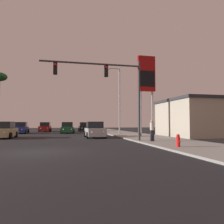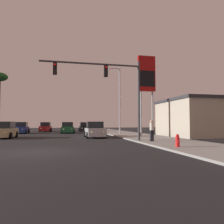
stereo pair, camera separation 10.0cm
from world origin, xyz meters
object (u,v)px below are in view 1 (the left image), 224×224
car_black (84,127)px  traffic_light_mast (112,83)px  pedestrian_on_sidewalk (152,129)px  car_tan (4,131)px  street_lamp (118,97)px  fire_hydrant (178,141)px  car_silver (95,130)px  car_green (67,128)px  gas_station_sign (146,78)px  car_red (45,127)px  car_blue (21,128)px

car_black → traffic_light_mast: (0.03, -23.75, 4.00)m
pedestrian_on_sidewalk → car_tan: bearing=147.6°
street_lamp → fire_hydrant: bearing=-92.0°
car_tan → car_silver: bearing=176.2°
car_green → fire_hydrant: bearing=106.8°
car_silver → pedestrian_on_sidewalk: 7.92m
car_silver → pedestrian_on_sidewalk: size_ratio=2.58×
car_green → gas_station_sign: (8.57, -10.95, 5.86)m
car_tan → car_black: size_ratio=1.01×
car_silver → fire_hydrant: car_silver is taller
car_green → traffic_light_mast: (3.19, -17.05, 4.00)m
car_red → fire_hydrant: size_ratio=5.71×
pedestrian_on_sidewalk → street_lamp: bearing=87.8°
car_blue → traffic_light_mast: 20.72m
car_blue → gas_station_sign: gas_station_sign is taller
car_silver → street_lamp: size_ratio=0.48×
car_red → street_lamp: (10.49, -12.17, 4.36)m
fire_hydrant → traffic_light_mast: bearing=120.0°
car_silver → car_green: bearing=-75.8°
car_green → car_blue: same height
car_red → traffic_light_mast: (6.96, -23.88, 4.00)m
car_black → car_blue: 11.64m
fire_hydrant → pedestrian_on_sidewalk: size_ratio=0.46×
car_tan → traffic_light_mast: bearing=145.6°
car_green → fire_hydrant: car_green is taller
pedestrian_on_sidewalk → car_green: bearing=109.1°
car_silver → pedestrian_on_sidewalk: bearing=116.7°
car_green → pedestrian_on_sidewalk: bearing=110.5°
car_silver → gas_station_sign: (5.86, -0.07, 5.86)m
car_blue → gas_station_sign: (15.36, -11.62, 5.86)m
traffic_light_mast → car_tan: bearing=143.5°
car_silver → street_lamp: street_lamp is taller
car_blue → street_lamp: size_ratio=0.48×
traffic_light_mast → street_lamp: (3.53, 11.71, 0.36)m
car_silver → car_black: bearing=-91.2°
car_red → car_blue: 6.86m
car_red → pedestrian_on_sidewalk: pedestrian_on_sidewalk is taller
car_tan → car_green: same height
car_silver → street_lamp: bearing=-125.7°
gas_station_sign → car_tan: bearing=176.1°
car_red → traffic_light_mast: traffic_light_mast is taller
car_green → car_silver: bearing=105.3°
gas_station_sign → pedestrian_on_sidewalk: size_ratio=5.39×
pedestrian_on_sidewalk → traffic_light_mast: bearing=163.3°
car_tan → car_blue: (-0.34, 10.58, 0.00)m
car_black → fire_hydrant: size_ratio=5.68×
car_green → car_silver: size_ratio=1.00×
car_blue → pedestrian_on_sidewalk: size_ratio=2.59×
car_tan → pedestrian_on_sidewalk: size_ratio=2.60×
street_lamp → pedestrian_on_sidewalk: street_lamp is taller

